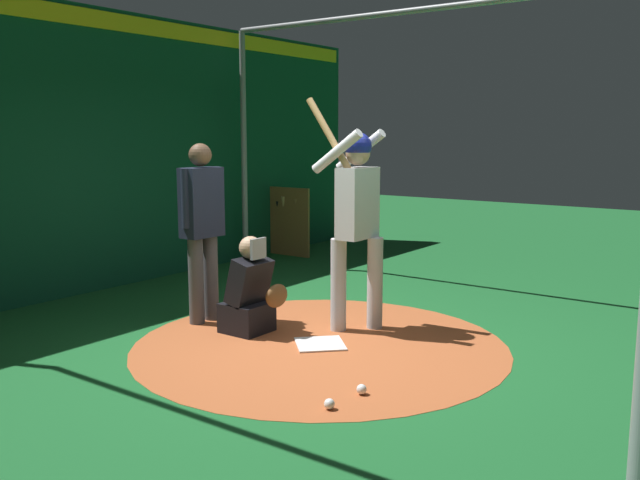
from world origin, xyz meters
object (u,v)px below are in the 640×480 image
baseball_0 (329,404)px  baseball_1 (362,389)px  home_plate (320,344)px  bat_rack (279,223)px  umpire (202,223)px  batter (356,210)px  catcher (250,295)px

baseball_0 → baseball_1: 0.36m
home_plate → bat_rack: 4.74m
baseball_0 → umpire: bearing=154.9°
home_plate → baseball_1: baseball_1 is taller
home_plate → batter: 1.30m
home_plate → bat_rack: bat_rack is taller
catcher → baseball_0: bearing=-32.5°
bat_rack → baseball_0: bearing=-47.4°
baseball_0 → baseball_1: bearing=84.7°
batter → baseball_0: (0.92, -1.74, -1.11)m
batter → umpire: 1.54m
home_plate → catcher: size_ratio=0.45×
batter → baseball_0: 2.26m
batter → baseball_0: batter is taller
umpire → bat_rack: umpire is taller
catcher → baseball_0: (1.66, -1.06, -0.32)m
catcher → umpire: (-0.64, 0.02, 0.64)m
home_plate → catcher: (-0.76, -0.07, 0.35)m
batter → baseball_1: (0.96, -1.38, -1.11)m
umpire → baseball_0: umpire is taller
bat_rack → baseball_1: bearing=-44.8°
batter → baseball_0: size_ratio=29.76×
baseball_1 → batter: bearing=124.7°
batter → bat_rack: bearing=139.2°
catcher → umpire: size_ratio=0.52×
batter → baseball_1: batter is taller
baseball_0 → bat_rack: bearing=132.6°
catcher → baseball_1: (1.69, -0.70, -0.32)m
bat_rack → baseball_0: bat_rack is taller
baseball_0 → baseball_1: (0.03, 0.36, 0.00)m
home_plate → catcher: catcher is taller
bat_rack → baseball_1: (4.20, -4.18, -0.45)m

